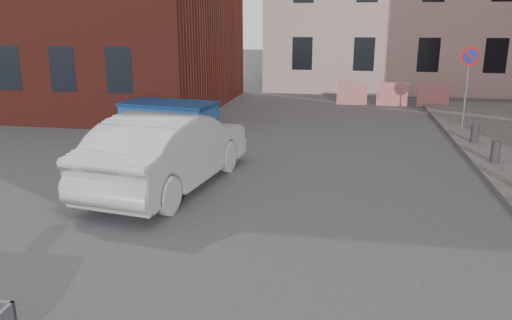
# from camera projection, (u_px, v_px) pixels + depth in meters

# --- Properties ---
(ground) EXTENTS (120.00, 120.00, 0.00)m
(ground) POSITION_uv_depth(u_px,v_px,m) (196.00, 242.00, 8.18)
(ground) COLOR #38383A
(ground) RESTS_ON ground
(no_parking_sign) EXTENTS (0.60, 0.09, 2.65)m
(no_parking_sign) POSITION_uv_depth(u_px,v_px,m) (468.00, 71.00, 15.58)
(no_parking_sign) COLOR gray
(no_parking_sign) RESTS_ON sidewalk
(barriers) EXTENTS (4.70, 0.18, 1.00)m
(barriers) POSITION_uv_depth(u_px,v_px,m) (392.00, 94.00, 21.52)
(barriers) COLOR red
(barriers) RESTS_ON ground
(dumpster) EXTENTS (3.00, 1.89, 1.17)m
(dumpster) POSITION_uv_depth(u_px,v_px,m) (169.00, 121.00, 15.16)
(dumpster) COLOR #1E4991
(dumpster) RESTS_ON ground
(silver_car) EXTENTS (2.44, 5.22, 1.66)m
(silver_car) POSITION_uv_depth(u_px,v_px,m) (170.00, 150.00, 10.78)
(silver_car) COLOR silver
(silver_car) RESTS_ON ground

